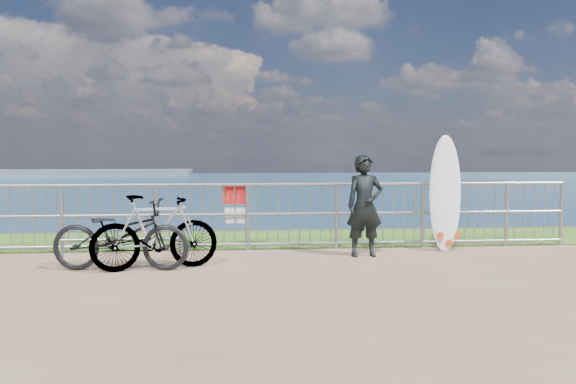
{
  "coord_description": "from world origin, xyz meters",
  "views": [
    {
      "loc": [
        -0.66,
        -7.72,
        1.63
      ],
      "look_at": [
        0.14,
        1.2,
        1.0
      ],
      "focal_mm": 35.0,
      "sensor_mm": 36.0,
      "label": 1
    }
  ],
  "objects": [
    {
      "name": "surfboard",
      "position": [
        2.78,
        1.32,
        0.9
      ],
      "size": [
        0.62,
        0.58,
        1.94
      ],
      "color": "white",
      "rests_on": "ground"
    },
    {
      "name": "surfer",
      "position": [
        1.32,
        0.88,
        0.8
      ],
      "size": [
        0.61,
        0.42,
        1.6
      ],
      "primitive_type": "imported",
      "rotation": [
        0.0,
        0.0,
        0.07
      ],
      "color": "black",
      "rests_on": "ground"
    },
    {
      "name": "seascape",
      "position": [
        -43.75,
        147.49,
        -4.03
      ],
      "size": [
        260.0,
        260.0,
        5.0
      ],
      "color": "brown",
      "rests_on": "ground"
    },
    {
      "name": "railing",
      "position": [
        0.01,
        1.6,
        0.58
      ],
      "size": [
        10.06,
        0.1,
        1.13
      ],
      "color": "gray",
      "rests_on": "ground"
    },
    {
      "name": "bicycle_far",
      "position": [
        -1.81,
        0.13,
        0.53
      ],
      "size": [
        1.82,
        0.92,
        1.05
      ],
      "primitive_type": "imported",
      "rotation": [
        0.0,
        0.0,
        1.83
      ],
      "color": "black",
      "rests_on": "ground"
    },
    {
      "name": "bicycle_near",
      "position": [
        -2.28,
        0.15,
        0.5
      ],
      "size": [
        1.94,
        0.84,
        0.99
      ],
      "primitive_type": "imported",
      "rotation": [
        0.0,
        0.0,
        1.47
      ],
      "color": "black",
      "rests_on": "ground"
    },
    {
      "name": "bike_rack",
      "position": [
        -2.35,
        0.55,
        0.32
      ],
      "size": [
        1.89,
        0.05,
        0.39
      ],
      "color": "gray",
      "rests_on": "ground"
    },
    {
      "name": "grass_strip",
      "position": [
        0.0,
        2.7,
        0.01
      ],
      "size": [
        120.0,
        120.0,
        0.0
      ],
      "primitive_type": "plane",
      "color": "#36691C",
      "rests_on": "ground"
    }
  ]
}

